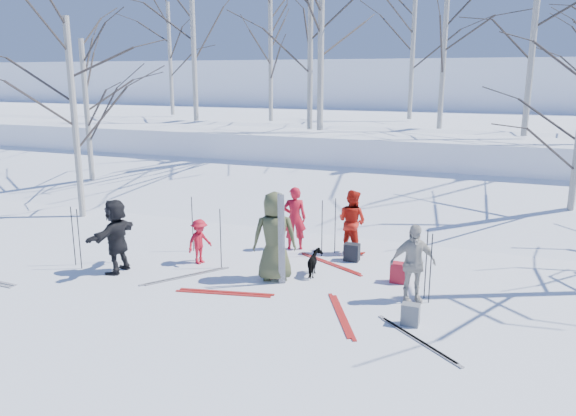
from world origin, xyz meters
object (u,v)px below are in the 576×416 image
at_px(skier_cream_east, 413,263).
at_px(skier_red_seated, 200,241).
at_px(skier_olive_center, 275,236).
at_px(backpack_dark, 352,252).
at_px(skier_red_north, 295,218).
at_px(dog, 315,263).
at_px(backpack_grey, 410,315).
at_px(backpack_red, 399,273).
at_px(skier_grey_west, 116,236).
at_px(skier_redor_behind, 352,222).

bearing_deg(skier_cream_east, skier_red_seated, 145.67).
xyz_separation_m(skier_olive_center, backpack_dark, (1.17, 1.74, -0.73)).
xyz_separation_m(skier_red_north, dog, (1.07, -1.59, -0.50)).
height_order(skier_olive_center, dog, skier_olive_center).
bearing_deg(skier_red_north, skier_red_seated, 27.89).
height_order(skier_cream_east, dog, skier_cream_east).
bearing_deg(skier_red_seated, skier_red_north, -24.42).
xyz_separation_m(skier_olive_center, backpack_grey, (2.99, -1.17, -0.74)).
relative_size(skier_red_north, dog, 2.38).
bearing_deg(backpack_dark, backpack_red, -38.01).
distance_m(skier_red_north, backpack_red, 3.14).
height_order(skier_grey_west, backpack_dark, skier_grey_west).
xyz_separation_m(skier_redor_behind, skier_grey_west, (-4.31, -3.15, 0.04)).
bearing_deg(skier_red_seated, backpack_red, -66.83).
relative_size(skier_grey_west, backpack_grey, 4.22).
relative_size(skier_grey_west, backpack_dark, 4.01).
relative_size(skier_olive_center, backpack_dark, 4.63).
xyz_separation_m(skier_olive_center, skier_red_north, (-0.37, 2.10, -0.16)).
height_order(skier_red_north, skier_red_seated, skier_red_north).
height_order(skier_olive_center, backpack_dark, skier_olive_center).
relative_size(skier_redor_behind, skier_red_seated, 1.50).
bearing_deg(backpack_grey, dog, 143.64).
bearing_deg(skier_cream_east, skier_red_north, 116.11).
relative_size(skier_cream_east, dog, 2.31).
distance_m(skier_grey_west, backpack_grey, 6.35).
bearing_deg(backpack_grey, skier_redor_behind, 119.68).
xyz_separation_m(backpack_red, backpack_grey, (0.57, -1.93, -0.02)).
xyz_separation_m(skier_redor_behind, dog, (-0.30, -1.81, -0.49)).
bearing_deg(backpack_red, dog, -171.78).
relative_size(skier_red_seated, skier_grey_west, 0.63).
bearing_deg(skier_olive_center, dog, -168.92).
xyz_separation_m(skier_grey_west, backpack_red, (5.74, 1.59, -0.59)).
relative_size(skier_redor_behind, backpack_red, 3.64).
bearing_deg(skier_red_seated, backpack_grey, -89.36).
bearing_deg(skier_redor_behind, skier_olive_center, 87.08).
relative_size(skier_red_seated, skier_cream_east, 0.68).
bearing_deg(skier_olive_center, skier_red_north, -105.03).
relative_size(skier_red_north, skier_red_seated, 1.51).
relative_size(skier_olive_center, skier_redor_behind, 1.21).
xyz_separation_m(backpack_grey, backpack_dark, (-1.82, 2.91, 0.01)).
relative_size(skier_red_north, skier_redor_behind, 1.01).
height_order(skier_grey_west, backpack_red, skier_grey_west).
height_order(skier_olive_center, backpack_red, skier_olive_center).
bearing_deg(skier_redor_behind, skier_cream_east, 147.06).
relative_size(skier_redor_behind, skier_grey_west, 0.95).
distance_m(skier_red_north, backpack_dark, 1.68).
relative_size(dog, backpack_dark, 1.62).
xyz_separation_m(skier_cream_east, backpack_dark, (-1.66, 1.87, -0.55)).
bearing_deg(backpack_grey, skier_red_seated, 163.27).
bearing_deg(skier_red_seated, skier_grey_west, 147.50).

